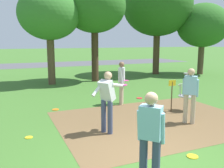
# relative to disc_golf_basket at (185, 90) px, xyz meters

# --- Properties ---
(ground_plane) EXTENTS (160.00, 160.00, 0.00)m
(ground_plane) POSITION_rel_disc_golf_basket_xyz_m (-3.24, -2.90, -0.75)
(ground_plane) COLOR #3D6B28
(dirt_tee_pad) EXTENTS (6.05, 4.49, 0.01)m
(dirt_tee_pad) POSITION_rel_disc_golf_basket_xyz_m (-1.60, -0.50, -0.75)
(dirt_tee_pad) COLOR brown
(dirt_tee_pad) RESTS_ON ground
(disc_golf_basket) EXTENTS (0.98, 0.58, 1.39)m
(disc_golf_basket) POSITION_rel_disc_golf_basket_xyz_m (0.00, 0.00, 0.00)
(disc_golf_basket) COLOR #9E9EA3
(disc_golf_basket) RESTS_ON ground
(player_foreground_watching) EXTENTS (0.45, 0.48, 1.71)m
(player_foreground_watching) POSITION_rel_disc_golf_basket_xyz_m (-1.67, 1.76, 0.21)
(player_foreground_watching) COLOR tan
(player_foreground_watching) RESTS_ON ground
(player_throwing) EXTENTS (1.16, 0.53, 1.71)m
(player_throwing) POSITION_rel_disc_golf_basket_xyz_m (-3.39, -0.92, 0.23)
(player_throwing) COLOR #384260
(player_throwing) RESTS_ON ground
(player_waiting_left) EXTENTS (0.45, 0.46, 1.71)m
(player_waiting_left) POSITION_rel_disc_golf_basket_xyz_m (-3.74, -3.66, 0.21)
(player_waiting_left) COLOR #384260
(player_waiting_left) RESTS_ON ground
(player_waiting_right) EXTENTS (0.45, 0.45, 1.71)m
(player_waiting_right) POSITION_rel_disc_golf_basket_xyz_m (-0.77, -1.18, 0.21)
(player_waiting_right) COLOR tan
(player_waiting_right) RESTS_ON ground
(frisbee_near_basket) EXTENTS (0.26, 0.26, 0.02)m
(frisbee_near_basket) POSITION_rel_disc_golf_basket_xyz_m (-0.50, 2.37, -0.74)
(frisbee_near_basket) COLOR red
(frisbee_near_basket) RESTS_ON ground
(frisbee_by_tee) EXTENTS (0.25, 0.25, 0.02)m
(frisbee_by_tee) POSITION_rel_disc_golf_basket_xyz_m (-4.28, 1.98, -0.74)
(frisbee_by_tee) COLOR orange
(frisbee_by_tee) RESTS_ON ground
(frisbee_mid_grass) EXTENTS (0.25, 0.25, 0.02)m
(frisbee_mid_grass) POSITION_rel_disc_golf_basket_xyz_m (-2.22, -3.01, -0.74)
(frisbee_mid_grass) COLOR gold
(frisbee_mid_grass) RESTS_ON ground
(frisbee_far_left) EXTENTS (0.20, 0.20, 0.02)m
(frisbee_far_left) POSITION_rel_disc_golf_basket_xyz_m (-5.43, -0.44, -0.74)
(frisbee_far_left) COLOR gold
(frisbee_far_left) RESTS_ON ground
(frisbee_scattered_a) EXTENTS (0.24, 0.24, 0.02)m
(frisbee_scattered_a) POSITION_rel_disc_golf_basket_xyz_m (-2.48, -1.70, -0.74)
(frisbee_scattered_a) COLOR green
(frisbee_scattered_a) RESTS_ON ground
(tree_near_left) EXTENTS (5.11, 5.11, 7.19)m
(tree_near_left) POSITION_rel_disc_golf_basket_xyz_m (4.75, 9.10, 4.25)
(tree_near_left) COLOR #4C3823
(tree_near_left) RESTS_ON ground
(tree_near_right) EXTENTS (3.49, 3.49, 5.51)m
(tree_near_right) POSITION_rel_disc_golf_basket_xyz_m (-3.41, 7.61, 3.24)
(tree_near_right) COLOR brown
(tree_near_right) RESTS_ON ground
(tree_mid_left) EXTENTS (3.77, 3.77, 5.25)m
(tree_mid_left) POSITION_rel_disc_golf_basket_xyz_m (7.78, 7.62, 2.87)
(tree_mid_left) COLOR brown
(tree_mid_left) RESTS_ON ground
(tree_mid_center) EXTENTS (3.81, 3.81, 6.22)m
(tree_mid_center) POSITION_rel_disc_golf_basket_xyz_m (-0.70, 7.67, 3.81)
(tree_mid_center) COLOR #422D1E
(tree_mid_center) RESTS_ON ground
(parking_lot_strip) EXTENTS (36.00, 6.00, 0.01)m
(parking_lot_strip) POSITION_rel_disc_golf_basket_xyz_m (-3.24, 20.09, -0.75)
(parking_lot_strip) COLOR #4C4C51
(parking_lot_strip) RESTS_ON ground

